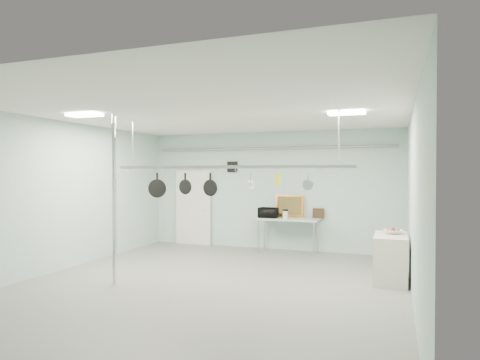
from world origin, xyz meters
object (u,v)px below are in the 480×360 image
at_px(prep_table, 288,221).
at_px(microwave, 268,213).
at_px(skillet_left, 157,185).
at_px(chrome_pole, 114,199).
at_px(fruit_bowl, 393,232).
at_px(coffee_canister, 285,215).
at_px(side_cabinet, 391,258).
at_px(skillet_right, 210,184).
at_px(pot_rack, 227,165).
at_px(skillet_mid, 185,184).

xyz_separation_m(prep_table, microwave, (-0.50, -0.11, 0.21)).
bearing_deg(microwave, skillet_left, 69.15).
xyz_separation_m(chrome_pole, prep_table, (2.30, 4.20, -0.77)).
distance_m(fruit_bowl, skillet_left, 4.76).
xyz_separation_m(coffee_canister, fruit_bowl, (2.63, -1.93, -0.06)).
bearing_deg(coffee_canister, microwave, 174.80).
bearing_deg(prep_table, fruit_bowl, -38.72).
xyz_separation_m(microwave, coffee_canister, (0.47, -0.04, -0.03)).
distance_m(prep_table, microwave, 0.56).
distance_m(side_cabinet, skillet_left, 4.81).
bearing_deg(prep_table, side_cabinet, -40.79).
height_order(coffee_canister, skillet_left, skillet_left).
xyz_separation_m(side_cabinet, skillet_right, (-3.29, -1.10, 1.42)).
distance_m(side_cabinet, microwave, 3.75).
distance_m(pot_rack, skillet_mid, 0.95).
bearing_deg(skillet_right, skillet_mid, -170.62).
distance_m(pot_rack, skillet_right, 0.50).
relative_size(skillet_mid, skillet_right, 0.97).
bearing_deg(prep_table, microwave, -167.41).
height_order(prep_table, fruit_bowl, fruit_bowl).
bearing_deg(microwave, pot_rack, 94.99).
relative_size(prep_table, skillet_mid, 3.79).
bearing_deg(skillet_left, coffee_canister, 45.25).
xyz_separation_m(pot_rack, skillet_left, (-1.52, 0.00, -0.40)).
bearing_deg(microwave, chrome_pole, 69.40).
bearing_deg(coffee_canister, skillet_left, -120.98).
bearing_deg(microwave, fruit_bowl, 150.70).
relative_size(prep_table, microwave, 3.34).
bearing_deg(chrome_pole, skillet_mid, 41.53).
bearing_deg(fruit_bowl, skillet_right, -159.94).
bearing_deg(skillet_mid, skillet_right, 8.37).
height_order(microwave, fruit_bowl, microwave).
bearing_deg(pot_rack, fruit_bowl, 22.14).
relative_size(prep_table, fruit_bowl, 4.60).
height_order(side_cabinet, skillet_left, skillet_left).
distance_m(chrome_pole, coffee_canister, 4.67).
bearing_deg(chrome_pole, skillet_left, 67.16).
bearing_deg(fruit_bowl, pot_rack, -157.86).
height_order(skillet_left, skillet_right, same).
distance_m(coffee_canister, skillet_right, 3.34).
bearing_deg(side_cabinet, pot_rack, -159.55).
bearing_deg(side_cabinet, prep_table, 139.21).
bearing_deg(microwave, skillet_right, 88.85).
bearing_deg(fruit_bowl, chrome_pole, -156.60).
bearing_deg(coffee_canister, chrome_pole, -119.27).
bearing_deg(prep_table, skillet_mid, -111.26).
height_order(skillet_mid, skillet_right, same).
relative_size(coffee_canister, skillet_left, 0.39).
xyz_separation_m(side_cabinet, skillet_mid, (-3.83, -1.10, 1.42)).
bearing_deg(skillet_left, pot_rack, -13.77).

